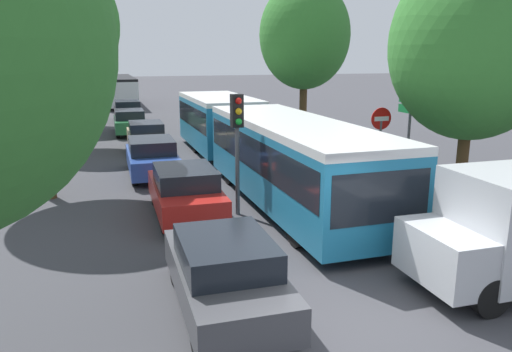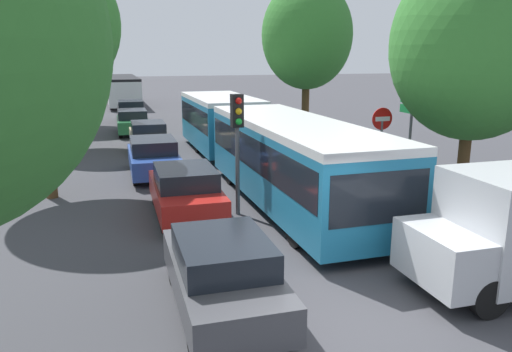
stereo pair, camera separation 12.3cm
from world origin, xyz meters
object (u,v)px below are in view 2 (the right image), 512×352
object	(u,v)px
tree_left_mid	(35,24)
direction_sign_post	(412,111)
tree_right_near	(474,50)
traffic_light	(237,127)
no_entry_sign	(381,137)
articulated_bus	(256,138)
queued_car_graphite	(222,273)
tree_left_distant	(60,45)
queued_car_black	(131,111)
queued_car_blue	(153,157)
tree_left_far	(65,54)
queued_car_red	(185,191)
queued_car_green	(133,122)
city_bus_rear	(122,88)
queued_car_tan	(148,136)
tree_right_mid	(306,38)

from	to	relation	value
tree_left_mid	direction_sign_post	bearing A→B (deg)	-9.31
direction_sign_post	tree_right_near	distance (m)	3.07
traffic_light	tree_right_near	xyz separation A→B (m)	(6.87, -0.83, 2.06)
traffic_light	no_entry_sign	world-z (taller)	traffic_light
articulated_bus	queued_car_graphite	size ratio (longest dim) A/B	4.37
direction_sign_post	tree_left_distant	bearing A→B (deg)	-56.53
queued_car_black	traffic_light	distance (m)	21.88
queued_car_blue	tree_left_distant	distance (m)	16.23
articulated_bus	tree_left_far	world-z (taller)	tree_left_far
queued_car_black	tree_left_mid	world-z (taller)	tree_left_mid
queued_car_red	tree_left_far	size ratio (longest dim) A/B	0.60
no_entry_sign	tree_left_far	xyz separation A→B (m)	(-9.87, 11.60, 2.59)
queued_car_green	direction_sign_post	size ratio (longest dim) A/B	1.12
queued_car_red	direction_sign_post	world-z (taller)	direction_sign_post
no_entry_sign	traffic_light	bearing A→B (deg)	-82.22
city_bus_rear	queued_car_tan	distance (m)	23.05
queued_car_blue	queued_car_tan	bearing A→B (deg)	-2.22
articulated_bus	tree_right_mid	distance (m)	8.64
city_bus_rear	tree_left_distant	bearing A→B (deg)	162.75
city_bus_rear	tree_right_near	size ratio (longest dim) A/B	1.57
queued_car_graphite	tree_right_near	distance (m)	10.34
queued_car_red	tree_right_near	distance (m)	9.23
tree_left_far	articulated_bus	bearing A→B (deg)	-50.58
queued_car_black	direction_sign_post	bearing A→B (deg)	-156.91
queued_car_blue	queued_car_tan	size ratio (longest dim) A/B	1.05
traffic_light	tree_left_distant	bearing A→B (deg)	-167.70
queued_car_green	queued_car_black	distance (m)	5.65
queued_car_green	tree_right_mid	distance (m)	10.97
tree_left_distant	direction_sign_post	bearing A→B (deg)	-57.41
articulated_bus	tree_left_far	distance (m)	11.03
queued_car_tan	queued_car_green	bearing A→B (deg)	5.44
city_bus_rear	tree_left_mid	xyz separation A→B (m)	(-3.55, -30.39, 3.86)
tree_left_far	queued_car_red	bearing A→B (deg)	-73.53
city_bus_rear	queued_car_red	xyz separation A→B (m)	(0.24, -33.45, -0.74)
tree_left_mid	tree_right_mid	world-z (taller)	tree_right_mid
traffic_light	direction_sign_post	world-z (taller)	direction_sign_post
no_entry_sign	articulated_bus	bearing A→B (deg)	-137.37
tree_left_mid	tree_left_distant	distance (m)	17.22
articulated_bus	tree_right_mid	size ratio (longest dim) A/B	2.16
traffic_light	tree_left_far	xyz separation A→B (m)	(-4.96, 12.27, 1.97)
queued_car_black	tree_right_mid	distance (m)	14.58
queued_car_tan	tree_right_mid	size ratio (longest dim) A/B	0.49
queued_car_green	tree_right_mid	size ratio (longest dim) A/B	0.50
tree_right_mid	tree_left_mid	bearing A→B (deg)	-148.76
traffic_light	direction_sign_post	size ratio (longest dim) A/B	0.94
articulated_bus	queued_car_tan	world-z (taller)	articulated_bus
queued_car_graphite	tree_left_distant	distance (m)	26.46
city_bus_rear	articulated_bus	bearing A→B (deg)	-173.56
tree_left_distant	tree_right_mid	world-z (taller)	tree_right_mid
queued_car_green	tree_left_mid	xyz separation A→B (m)	(-3.33, -12.70, 4.62)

